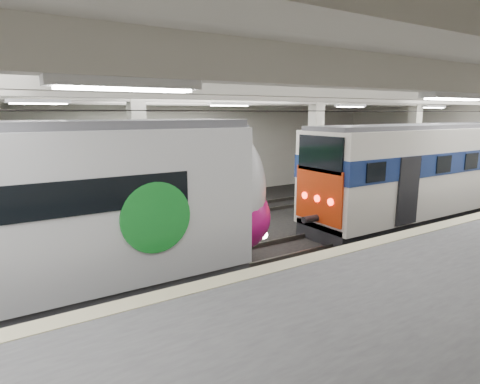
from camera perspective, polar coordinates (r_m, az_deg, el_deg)
station_hall at (r=11.32m, az=8.29°, el=4.00°), size 36.00×24.00×5.75m
modern_emu at (r=10.61m, az=-26.24°, el=-3.31°), size 13.83×2.86×4.46m
older_rer at (r=19.11m, az=24.80°, el=2.79°), size 12.49×2.76×4.16m
far_train at (r=16.34m, az=-19.85°, el=1.69°), size 12.74×2.66×4.11m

